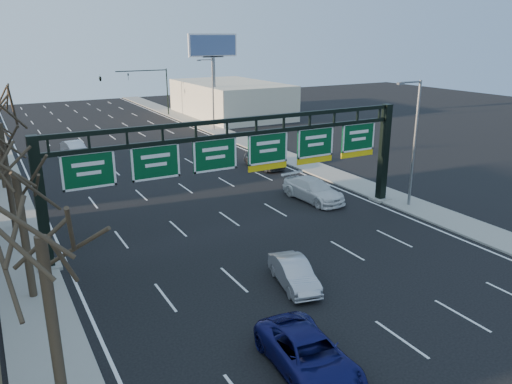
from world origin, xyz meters
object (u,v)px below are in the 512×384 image
sign_gantry (244,158)px  car_white_wagon (313,190)px  car_silver_sedan (294,273)px  car_blue_suv (309,355)px

sign_gantry → car_white_wagon: bearing=19.3°
car_silver_sedan → car_white_wagon: (8.65, 10.53, 0.13)m
sign_gantry → car_blue_suv: size_ratio=4.70×
car_blue_suv → sign_gantry: bearing=76.1°
sign_gantry → car_blue_suv: (-4.69, -13.85, -3.90)m
car_blue_suv → car_silver_sedan: 6.63m
car_white_wagon → sign_gantry: bearing=-165.5°
car_blue_suv → car_silver_sedan: (3.18, 5.82, -0.05)m
car_silver_sedan → car_white_wagon: 13.63m
car_white_wagon → car_silver_sedan: bearing=-134.3°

